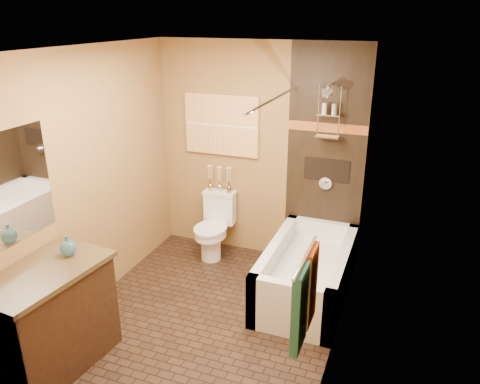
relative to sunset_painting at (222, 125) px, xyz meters
The scene contains 23 objects.
floor 2.18m from the sunset_painting, 73.31° to the right, with size 3.00×3.00×0.00m, color black.
wall_left 1.69m from the sunset_painting, 117.20° to the right, with size 0.02×3.00×2.50m, color olive.
wall_right 2.23m from the sunset_painting, 41.93° to the right, with size 0.02×3.00×2.50m, color olive.
wall_back 0.53m from the sunset_painting, ahead, with size 2.40×0.02×2.50m, color olive.
wall_front 3.02m from the sunset_painting, 81.55° to the right, with size 2.40×0.02×2.50m, color olive.
ceiling 1.81m from the sunset_painting, 73.31° to the right, with size 3.00×3.00×0.00m, color silver.
alcove_tile_back 1.25m from the sunset_painting, ahead, with size 0.85×0.01×2.50m, color black.
alcove_tile_right 1.81m from the sunset_painting, 23.98° to the right, with size 0.01×1.50×2.50m, color black.
mosaic_band_back 1.22m from the sunset_painting, ahead, with size 0.85×0.01×0.10m, color brown.
mosaic_band_right 1.78m from the sunset_painting, 24.11° to the right, with size 0.01×1.50×0.10m, color brown.
alcove_niche 1.30m from the sunset_painting, ahead, with size 0.50×0.01×0.25m, color black.
shower_fixtures 1.25m from the sunset_painting, ahead, with size 0.24×0.33×1.16m.
curtain_rod 1.21m from the sunset_painting, 40.73° to the right, with size 0.03×0.03×1.55m, color silver.
towel_bar 2.99m from the sunset_painting, 57.77° to the right, with size 0.02×0.02×0.55m, color silver.
towel_teal 3.12m from the sunset_painting, 58.89° to the right, with size 0.05×0.22×0.52m, color #1D6263.
towel_rust 2.91m from the sunset_painting, 56.22° to the right, with size 0.05×0.22×0.52m, color brown.
sunset_painting is the anchor object (origin of this frame).
vanity_mirror 2.59m from the sunset_painting, 106.77° to the right, with size 0.01×1.00×0.90m, color white.
bathtub 1.96m from the sunset_painting, 30.27° to the right, with size 0.80×1.50×0.55m.
toilet 1.19m from the sunset_painting, 90.00° to the right, with size 0.40×0.58×0.76m.
vanity 2.75m from the sunset_painting, 101.03° to the right, with size 0.72×1.08×0.90m.
teal_bottle 2.32m from the sunset_painting, 101.10° to the right, with size 0.14×0.14×0.21m, color #276975, non-canonical shape.
bud_vases 0.63m from the sunset_painting, 90.00° to the right, with size 0.31×0.06×0.30m.
Camera 1 is at (1.64, -3.40, 2.76)m, focal length 35.00 mm.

